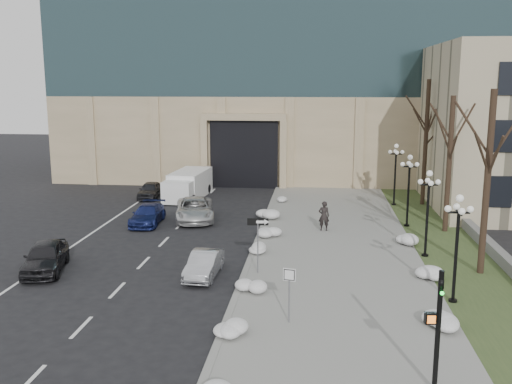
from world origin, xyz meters
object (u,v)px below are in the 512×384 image
Objects in this scene: keep_sign at (289,284)px; traffic_signal at (437,334)px; car_d at (195,209)px; car_e at (150,190)px; lamppost_c at (409,181)px; lamppost_d at (395,166)px; pedestrian at (324,216)px; car_b at (204,264)px; lamppost_a at (457,234)px; lamppost_b at (428,202)px; one_way_sign at (261,228)px; car_c at (148,215)px; box_truck at (188,185)px; car_a at (45,257)px.

traffic_signal is (4.60, -4.51, 0.25)m from keep_sign.
car_d is 8.68m from car_e.
lamppost_c is 6.50m from lamppost_d.
pedestrian is (13.92, -9.30, 0.40)m from car_e.
lamppost_a is at bearing -8.99° from car_b.
keep_sign is 11.73m from lamppost_b.
traffic_signal is (17.05, -27.95, 1.29)m from car_e.
one_way_sign is at bearing 12.35° from car_b.
lamppost_d is (6.85, 22.43, 1.38)m from keep_sign.
lamppost_b is (17.00, -5.61, 2.44)m from car_c.
car_b is at bearing 142.93° from keep_sign.
car_b is 19.36m from box_truck.
lamppost_a reaches higher than traffic_signal.
pedestrian is 0.27× the size of box_truck.
traffic_signal is at bearing -43.89° from car_a.
one_way_sign is 8.95m from lamppost_a.
one_way_sign is 5.95m from keep_sign.
one_way_sign reaches higher than car_d.
one_way_sign is at bearing -11.33° from car_a.
pedestrian reaches higher than car_a.
lamppost_a is at bearing -90.00° from lamppost_d.
lamppost_b is (0.00, 6.50, 0.00)m from lamppost_a.
lamppost_b reaches higher than traffic_signal.
pedestrian is 0.40× the size of lamppost_a.
car_e is 1.67× the size of keep_sign.
box_truck is at bearing 108.50° from one_way_sign.
box_truck is at bearing 82.15° from car_c.
traffic_signal is at bearing -99.16° from lamppost_b.
lamppost_a is (6.85, 2.93, 1.38)m from keep_sign.
one_way_sign reaches higher than car_b.
lamppost_c is at bearing -21.60° from box_truck.
box_truck is (-10.88, 9.76, -0.03)m from pedestrian.
one_way_sign is (8.51, -9.35, 1.72)m from car_c.
one_way_sign is at bearing -74.30° from car_d.
box_truck is 1.44× the size of lamppost_c.
car_d is at bearing -157.13° from lamppost_d.
pedestrian is (11.62, -0.90, 0.42)m from car_c.
car_c is at bearing -165.35° from car_d.
pedestrian reaches higher than car_b.
car_c is at bearing -90.24° from box_truck.
car_b is 11.40m from car_c.
keep_sign is (10.15, -15.04, 1.06)m from car_c.
car_d reaches higher than car_c.
traffic_signal is (8.98, -9.72, 1.34)m from car_b.
car_e is at bearing 116.38° from car_b.
lamppost_b reaches higher than keep_sign.
lamppost_d is at bearing -0.65° from box_truck.
traffic_signal is 0.83× the size of lamppost_a.
car_a is at bearing 144.39° from traffic_signal.
one_way_sign is 0.60× the size of lamppost_b.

